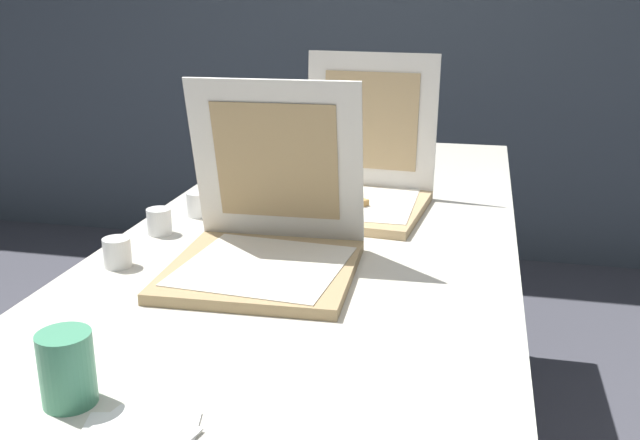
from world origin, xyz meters
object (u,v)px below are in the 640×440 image
(cup_white_mid, at_px, (198,204))
(cup_white_far, at_px, (273,174))
(table, at_px, (326,244))
(cup_white_near_left, at_px, (117,252))
(pizza_box_front, at_px, (265,244))
(cup_printed_front, at_px, (67,369))
(pizza_box_middle, at_px, (355,187))
(cup_white_near_center, at_px, (159,221))

(cup_white_mid, height_order, cup_white_far, same)
(table, relative_size, cup_white_near_left, 34.17)
(table, bearing_deg, cup_white_far, 124.42)
(pizza_box_front, height_order, cup_printed_front, pizza_box_front)
(pizza_box_front, relative_size, cup_printed_front, 3.61)
(pizza_box_middle, distance_m, cup_white_near_center, 0.50)
(table, height_order, pizza_box_middle, pizza_box_middle)
(pizza_box_middle, distance_m, cup_white_far, 0.32)
(cup_printed_front, bearing_deg, cup_white_near_center, 105.02)
(pizza_box_middle, height_order, cup_white_far, pizza_box_middle)
(pizza_box_front, bearing_deg, cup_white_near_left, -172.84)
(cup_white_mid, bearing_deg, pizza_box_middle, 23.70)
(cup_white_mid, height_order, cup_white_near_center, same)
(table, height_order, pizza_box_front, pizza_box_front)
(cup_white_near_left, distance_m, cup_white_far, 0.70)
(pizza_box_middle, relative_size, cup_white_far, 7.01)
(pizza_box_middle, bearing_deg, pizza_box_front, -96.43)
(cup_white_near_left, xyz_separation_m, cup_printed_front, (0.18, -0.47, 0.02))
(pizza_box_middle, xyz_separation_m, cup_white_near_left, (-0.39, -0.51, -0.02))
(pizza_box_middle, bearing_deg, cup_white_near_center, -136.87)
(cup_white_near_left, relative_size, cup_white_far, 1.00)
(cup_white_near_center, xyz_separation_m, cup_printed_front, (0.18, -0.68, 0.02))
(table, distance_m, cup_white_mid, 0.33)
(cup_white_near_left, height_order, cup_white_mid, same)
(pizza_box_front, xyz_separation_m, cup_printed_front, (-0.12, -0.52, -0.00))
(cup_printed_front, bearing_deg, pizza_box_middle, 77.71)
(cup_white_far, bearing_deg, pizza_box_front, -74.98)
(pizza_box_middle, distance_m, cup_printed_front, 1.01)
(cup_printed_front, bearing_deg, cup_white_far, 92.67)
(cup_white_near_center, distance_m, cup_white_far, 0.50)
(cup_white_mid, bearing_deg, cup_white_near_center, -103.09)
(pizza_box_middle, bearing_deg, cup_white_far, 152.22)
(cup_white_mid, xyz_separation_m, cup_printed_front, (0.15, -0.83, 0.02))
(table, bearing_deg, cup_white_mid, -179.33)
(cup_white_far, bearing_deg, cup_printed_front, -87.33)
(pizza_box_front, distance_m, cup_white_far, 0.66)
(cup_white_mid, relative_size, cup_white_near_center, 1.00)
(table, xyz_separation_m, pizza_box_middle, (0.04, 0.16, 0.11))
(pizza_box_front, height_order, cup_white_far, pizza_box_front)
(cup_white_near_left, distance_m, cup_printed_front, 0.51)
(cup_white_near_center, height_order, cup_printed_front, cup_printed_front)
(cup_white_near_left, bearing_deg, pizza_box_middle, 52.58)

